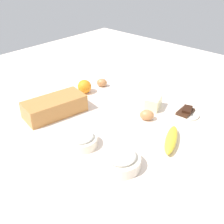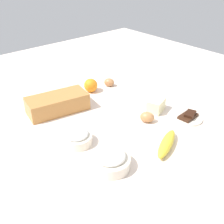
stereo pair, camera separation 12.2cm
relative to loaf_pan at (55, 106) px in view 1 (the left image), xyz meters
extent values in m
cube|color=beige|center=(0.14, -0.23, -0.05)|extent=(2.40, 2.40, 0.02)
cube|color=#B77A3D|center=(0.00, 0.00, 0.00)|extent=(0.30, 0.18, 0.08)
cube|color=black|center=(0.00, 0.00, 0.00)|extent=(0.28, 0.16, 0.07)
cylinder|color=silver|center=(-0.07, -0.46, -0.02)|extent=(0.14, 0.14, 0.04)
torus|color=silver|center=(-0.07, -0.46, 0.00)|extent=(0.14, 0.14, 0.01)
ellipsoid|color=white|center=(-0.07, -0.46, 0.01)|extent=(0.11, 0.11, 0.04)
cylinder|color=silver|center=(-0.08, -0.27, -0.02)|extent=(0.12, 0.12, 0.04)
torus|color=silver|center=(-0.08, -0.27, -0.01)|extent=(0.12, 0.12, 0.01)
ellipsoid|color=white|center=(-0.08, -0.27, 0.00)|extent=(0.09, 0.09, 0.03)
ellipsoid|color=yellow|center=(0.17, -0.52, -0.02)|extent=(0.19, 0.12, 0.04)
sphere|color=orange|center=(0.24, 0.06, -0.01)|extent=(0.07, 0.07, 0.07)
cube|color=#F4EDB2|center=(0.35, -0.30, -0.01)|extent=(0.11, 0.09, 0.06)
ellipsoid|color=#B87C4B|center=(0.25, -0.34, -0.02)|extent=(0.08, 0.08, 0.05)
ellipsoid|color=#AD7547|center=(0.36, 0.05, -0.02)|extent=(0.07, 0.07, 0.05)
cylinder|color=silver|center=(0.40, -0.45, -0.04)|extent=(0.13, 0.13, 0.01)
cube|color=#381E11|center=(0.40, -0.45, -0.03)|extent=(0.09, 0.06, 0.01)
cube|color=black|center=(0.41, -0.45, -0.01)|extent=(0.07, 0.06, 0.01)
camera|label=1|loc=(-0.63, -0.94, 0.62)|focal=43.91mm
camera|label=2|loc=(-0.54, -1.02, 0.62)|focal=43.91mm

